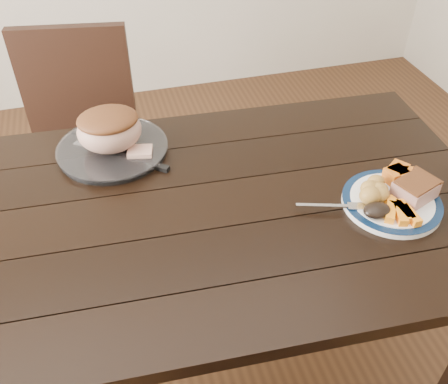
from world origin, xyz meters
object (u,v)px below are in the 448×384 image
object	(u,v)px
fork	(336,206)
carving_knife	(138,162)
dinner_plate	(391,203)
roast_joint	(109,131)
dining_table	(194,232)
pork_slice	(415,190)
chair_far	(82,140)
serving_platter	(113,150)

from	to	relation	value
fork	carving_knife	xyz separation A→B (m)	(-0.46, 0.34, -0.01)
dinner_plate	roast_joint	world-z (taller)	roast_joint
dining_table	pork_slice	bearing A→B (deg)	-13.48
dinner_plate	roast_joint	size ratio (longest dim) A/B	1.38
pork_slice	carving_knife	bearing A→B (deg)	151.75
chair_far	carving_knife	distance (m)	0.59
chair_far	pork_slice	bearing A→B (deg)	143.15
serving_platter	roast_joint	world-z (taller)	roast_joint
dining_table	chair_far	xyz separation A→B (m)	(-0.28, 0.74, -0.13)
dining_table	carving_knife	xyz separation A→B (m)	(-0.11, 0.23, 0.10)
dining_table	serving_platter	distance (m)	0.36
pork_slice	roast_joint	world-z (taller)	roast_joint
dining_table	carving_knife	size ratio (longest dim) A/B	6.27
dinner_plate	carving_knife	world-z (taller)	dinner_plate
chair_far	pork_slice	distance (m)	1.24
serving_platter	carving_knife	size ratio (longest dim) A/B	1.21
chair_far	carving_knife	size ratio (longest dim) A/B	3.54
chair_far	carving_knife	bearing A→B (deg)	117.73
pork_slice	carving_knife	world-z (taller)	pork_slice
fork	dining_table	bearing A→B (deg)	179.25
chair_far	dinner_plate	bearing A→B (deg)	141.31
serving_platter	fork	distance (m)	0.67
fork	roast_joint	size ratio (longest dim) A/B	0.94
dining_table	serving_platter	size ratio (longest dim) A/B	5.19
pork_slice	fork	bearing A→B (deg)	174.92
dining_table	serving_platter	world-z (taller)	serving_platter
dinner_plate	roast_joint	xyz separation A→B (m)	(-0.68, 0.43, 0.07)
dining_table	roast_joint	distance (m)	0.39
carving_knife	chair_far	bearing A→B (deg)	147.34
serving_platter	roast_joint	bearing A→B (deg)	0.00
pork_slice	chair_far	bearing A→B (deg)	134.09
serving_platter	pork_slice	size ratio (longest dim) A/B	3.11
dinner_plate	serving_platter	world-z (taller)	serving_platter
dinner_plate	serving_platter	xyz separation A→B (m)	(-0.68, 0.43, 0.00)
dining_table	roast_joint	xyz separation A→B (m)	(-0.17, 0.30, 0.17)
roast_joint	dinner_plate	bearing A→B (deg)	-32.33
chair_far	roast_joint	size ratio (longest dim) A/B	5.01
pork_slice	serving_platter	bearing A→B (deg)	149.44
dinner_plate	roast_joint	bearing A→B (deg)	147.67
pork_slice	dinner_plate	bearing A→B (deg)	175.24
chair_far	dinner_plate	size ratio (longest dim) A/B	3.63
pork_slice	roast_joint	xyz separation A→B (m)	(-0.74, 0.43, 0.03)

